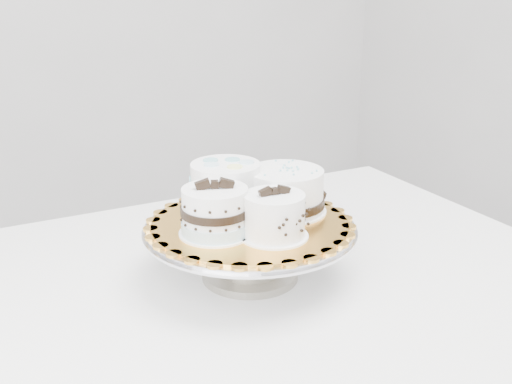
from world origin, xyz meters
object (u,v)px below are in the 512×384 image
cake_dots (226,187)px  cake_swirl (274,217)px  cake_stand (250,242)px  cake_banded (215,213)px  cake_ribbon (286,192)px  table (217,329)px  cake_board (250,224)px

cake_dots → cake_swirl: bearing=-63.1°
cake_stand → cake_banded: size_ratio=2.58×
cake_stand → cake_swirl: cake_swirl is taller
cake_stand → cake_dots: (-0.01, 0.06, 0.07)m
cake_banded → cake_ribbon: (0.14, 0.02, -0.00)m
cake_ribbon → cake_swirl: bearing=-135.0°
cake_swirl → cake_banded: 0.09m
cake_banded → cake_dots: (0.06, 0.07, 0.01)m
table → cake_dots: 0.23m
cake_swirl → cake_dots: bearing=102.7°
cake_ribbon → cake_board: bearing=-172.7°
cake_ribbon → cake_stand: bearing=-172.7°
table → cake_ribbon: cake_ribbon is taller
cake_stand → cake_swirl: bearing=-90.9°
cake_stand → cake_banded: cake_banded is taller
cake_swirl → cake_ribbon: 0.11m
table → cake_banded: cake_banded is taller
table → cake_swirl: cake_swirl is taller
table → cake_dots: size_ratio=8.63×
table → cake_stand: (0.06, -0.01, 0.14)m
cake_banded → cake_stand: bearing=32.6°
cake_board → cake_swirl: 0.07m
table → cake_board: bearing=-2.4°
cake_board → cake_ribbon: 0.08m
table → cake_banded: 0.21m
cake_stand → cake_dots: bearing=95.8°
cake_swirl → cake_dots: 0.13m
cake_stand → cake_ribbon: size_ratio=2.36×
cake_stand → cake_dots: size_ratio=2.26×
table → cake_swirl: 0.23m
cake_swirl → table: bearing=138.0°
cake_stand → cake_ribbon: bearing=6.9°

